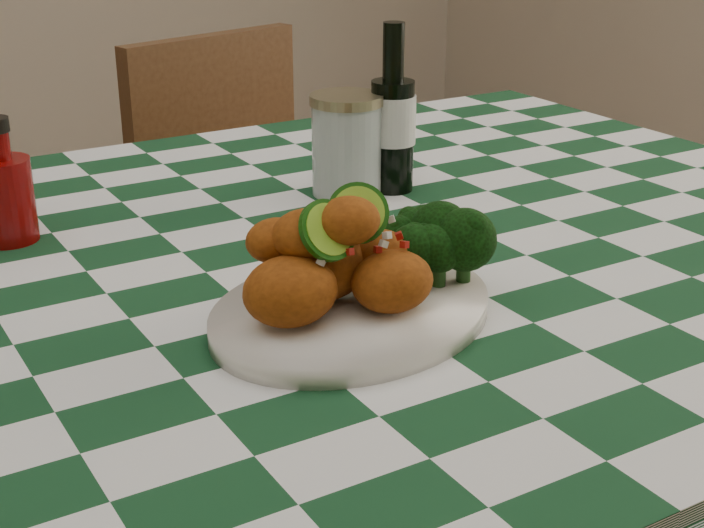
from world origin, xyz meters
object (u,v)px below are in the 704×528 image
ketchup_bottle (1,180)px  mason_jar (347,145)px  beer_bottle (393,108)px  wooden_chair_right (278,269)px  plate (352,312)px  fried_chicken_pile (343,252)px

ketchup_bottle → mason_jar: size_ratio=1.10×
mason_jar → beer_bottle: (0.06, -0.02, 0.04)m
wooden_chair_right → plate: bearing=-127.3°
beer_bottle → wooden_chair_right: size_ratio=0.24×
wooden_chair_right → beer_bottle: bearing=-117.4°
fried_chicken_pile → ketchup_bottle: ketchup_bottle is taller
plate → fried_chicken_pile: bearing=180.0°
fried_chicken_pile → mason_jar: 0.38m
fried_chicken_pile → mason_jar: bearing=58.8°
mason_jar → wooden_chair_right: 0.75m
ketchup_bottle → wooden_chair_right: 0.91m
beer_bottle → mason_jar: bearing=164.4°
plate → mason_jar: (0.19, 0.32, 0.05)m
fried_chicken_pile → beer_bottle: size_ratio=0.75×
beer_bottle → plate: bearing=-128.3°
mason_jar → plate: bearing=-119.9°
mason_jar → beer_bottle: 0.07m
plate → ketchup_bottle: bearing=120.4°
fried_chicken_pile → wooden_chair_right: (0.39, 0.91, -0.42)m
plate → wooden_chair_right: wooden_chair_right is taller
fried_chicken_pile → mason_jar: (0.19, 0.32, -0.01)m
plate → mason_jar: mason_jar is taller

